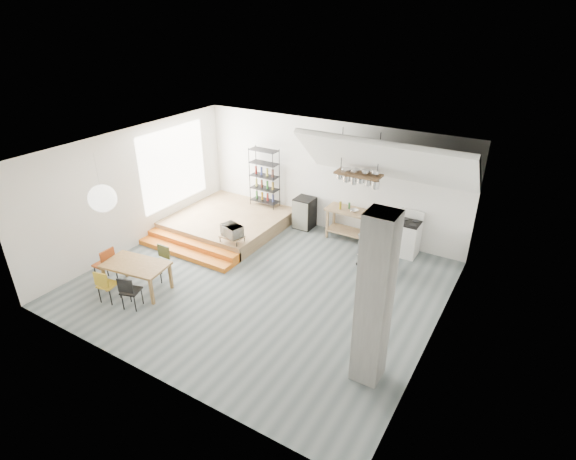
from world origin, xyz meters
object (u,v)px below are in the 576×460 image
Objects in this scene: dining_table at (136,267)px; rolling_cart at (377,249)px; mini_fridge at (305,213)px; stove at (407,238)px.

rolling_cart is at bearing 31.72° from dining_table.
rolling_cart is at bearing -23.47° from mini_fridge.
stove is 1.16× the size of rolling_cart.
mini_fridge is at bearing 179.19° from stove.
mini_fridge is at bearing 62.57° from dining_table.
stove is at bearing -0.81° from mini_fridge.
dining_table is at bearing -134.63° from stove.
stove is at bearing 89.66° from rolling_cart.
rolling_cart is at bearing -109.09° from stove.
dining_table is at bearing -121.05° from rolling_cart.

